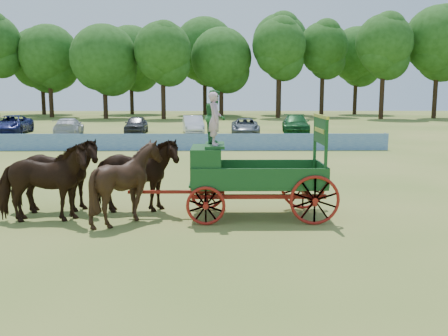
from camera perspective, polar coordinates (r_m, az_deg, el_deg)
ground at (r=13.45m, az=-6.64°, el=-7.11°), size 160.00×160.00×0.00m
horse_lead_left at (r=14.85m, az=-20.12°, el=-1.57°), size 2.80×1.48×2.27m
horse_lead_right at (r=15.88m, az=-18.81°, el=-0.86°), size 2.85×1.65×2.27m
horse_wheel_left at (r=14.23m, az=-10.97°, el=-1.62°), size 2.34×2.15×2.28m
horse_wheel_right at (r=15.30m, az=-10.24°, el=-0.88°), size 2.83×1.58×2.27m
farm_dray at (r=14.50m, az=0.99°, el=0.68°), size 6.00×2.00×3.70m
sponsor_banner at (r=31.11m, az=-5.07°, el=2.97°), size 26.00×0.08×1.05m
parked_cars at (r=44.37m, az=-13.19°, el=4.82°), size 36.70×7.05×1.60m
treeline at (r=73.14m, az=-5.27°, el=13.12°), size 90.44×22.27×15.39m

